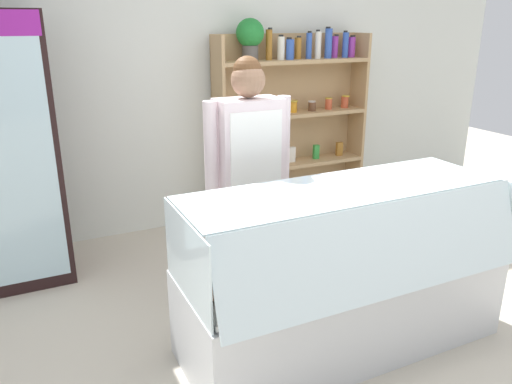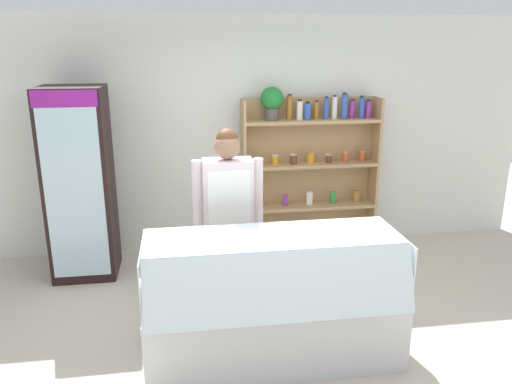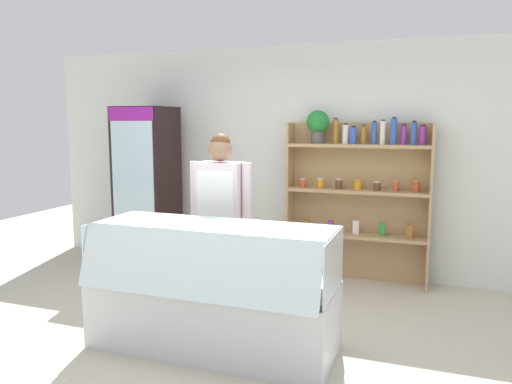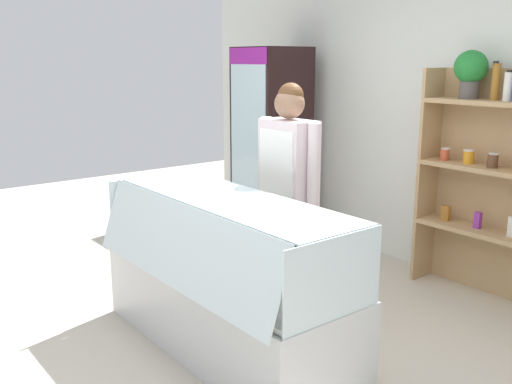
# 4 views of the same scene
# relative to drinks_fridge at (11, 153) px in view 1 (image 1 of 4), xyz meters

# --- Properties ---
(ground_plane) EXTENTS (12.00, 12.00, 0.00)m
(ground_plane) POSITION_rel_drinks_fridge_xyz_m (1.82, -1.72, -0.99)
(ground_plane) COLOR beige
(back_wall) EXTENTS (6.80, 0.10, 2.70)m
(back_wall) POSITION_rel_drinks_fridge_xyz_m (1.82, 0.55, 0.36)
(back_wall) COLOR silver
(back_wall) RESTS_ON ground
(drinks_fridge) EXTENTS (0.64, 0.62, 1.98)m
(drinks_fridge) POSITION_rel_drinks_fridge_xyz_m (0.00, 0.00, 0.00)
(drinks_fridge) COLOR black
(drinks_fridge) RESTS_ON ground
(shelving_unit) EXTENTS (1.58, 0.29, 1.93)m
(shelving_unit) POSITION_rel_drinks_fridge_xyz_m (2.48, 0.33, 0.10)
(shelving_unit) COLOR tan
(shelving_unit) RESTS_ON ground
(deli_display_case) EXTENTS (1.94, 0.80, 1.01)m
(deli_display_case) POSITION_rel_drinks_fridge_xyz_m (1.69, -1.79, -0.68)
(deli_display_case) COLOR silver
(deli_display_case) RESTS_ON ground
(shop_clerk) EXTENTS (0.62, 0.25, 1.70)m
(shop_clerk) POSITION_rel_drinks_fridge_xyz_m (1.44, -1.02, 0.02)
(shop_clerk) COLOR #2D2D38
(shop_clerk) RESTS_ON ground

